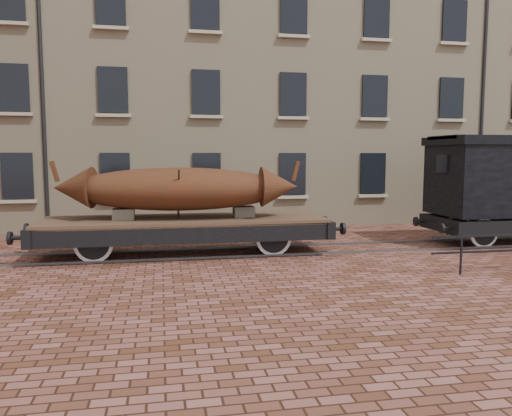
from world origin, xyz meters
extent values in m
plane|color=#4F291A|center=(0.00, 0.00, 0.00)|extent=(90.00, 90.00, 0.00)
cube|color=beige|center=(3.00, 10.00, 7.00)|extent=(40.00, 10.00, 14.00)
cube|color=black|center=(-9.50, 4.96, 2.20)|extent=(1.10, 0.12, 1.70)
cube|color=tan|center=(-9.50, 4.90, 1.25)|extent=(1.30, 0.18, 0.12)
cube|color=black|center=(-6.00, 4.96, 2.20)|extent=(1.10, 0.12, 1.70)
cube|color=tan|center=(-6.00, 4.90, 1.25)|extent=(1.30, 0.18, 0.12)
cube|color=black|center=(-2.50, 4.96, 2.20)|extent=(1.10, 0.12, 1.70)
cube|color=tan|center=(-2.50, 4.90, 1.25)|extent=(1.30, 0.18, 0.12)
cube|color=black|center=(1.00, 4.96, 2.20)|extent=(1.10, 0.12, 1.70)
cube|color=tan|center=(1.00, 4.90, 1.25)|extent=(1.30, 0.18, 0.12)
cube|color=black|center=(4.50, 4.96, 2.20)|extent=(1.10, 0.12, 1.70)
cube|color=tan|center=(4.50, 4.90, 1.25)|extent=(1.30, 0.18, 0.12)
cube|color=black|center=(8.00, 4.96, 2.20)|extent=(1.10, 0.12, 1.70)
cube|color=tan|center=(8.00, 4.90, 1.25)|extent=(1.30, 0.18, 0.12)
cube|color=black|center=(-9.50, 4.96, 5.40)|extent=(1.10, 0.12, 1.70)
cube|color=tan|center=(-9.50, 4.90, 4.45)|extent=(1.30, 0.18, 0.12)
cube|color=black|center=(-6.00, 4.96, 5.40)|extent=(1.10, 0.12, 1.70)
cube|color=tan|center=(-6.00, 4.90, 4.45)|extent=(1.30, 0.18, 0.12)
cube|color=black|center=(-2.50, 4.96, 5.40)|extent=(1.10, 0.12, 1.70)
cube|color=tan|center=(-2.50, 4.90, 4.45)|extent=(1.30, 0.18, 0.12)
cube|color=black|center=(1.00, 4.96, 5.40)|extent=(1.10, 0.12, 1.70)
cube|color=tan|center=(1.00, 4.90, 4.45)|extent=(1.30, 0.18, 0.12)
cube|color=black|center=(4.50, 4.96, 5.40)|extent=(1.10, 0.12, 1.70)
cube|color=tan|center=(4.50, 4.90, 4.45)|extent=(1.30, 0.18, 0.12)
cube|color=black|center=(8.00, 4.96, 5.40)|extent=(1.10, 0.12, 1.70)
cube|color=tan|center=(8.00, 4.90, 4.45)|extent=(1.30, 0.18, 0.12)
cube|color=tan|center=(-9.50, 4.90, 7.65)|extent=(1.30, 0.18, 0.12)
cube|color=black|center=(-6.00, 4.96, 8.60)|extent=(1.10, 0.12, 1.70)
cube|color=tan|center=(-6.00, 4.90, 7.65)|extent=(1.30, 0.18, 0.12)
cube|color=black|center=(-2.50, 4.96, 8.60)|extent=(1.10, 0.12, 1.70)
cube|color=tan|center=(-2.50, 4.90, 7.65)|extent=(1.30, 0.18, 0.12)
cube|color=black|center=(1.00, 4.96, 8.60)|extent=(1.10, 0.12, 1.70)
cube|color=tan|center=(1.00, 4.90, 7.65)|extent=(1.30, 0.18, 0.12)
cube|color=black|center=(4.50, 4.96, 8.60)|extent=(1.10, 0.12, 1.70)
cube|color=tan|center=(4.50, 4.90, 7.65)|extent=(1.30, 0.18, 0.12)
cube|color=black|center=(8.00, 4.96, 8.60)|extent=(1.10, 0.12, 1.70)
cube|color=tan|center=(8.00, 4.90, 7.65)|extent=(1.30, 0.18, 0.12)
cylinder|color=black|center=(-8.50, 4.95, 7.00)|extent=(0.14, 0.14, 14.00)
cylinder|color=black|center=(9.50, 4.95, 7.00)|extent=(0.14, 0.14, 14.00)
cube|color=#59595E|center=(0.00, -0.72, 0.03)|extent=(30.00, 0.08, 0.06)
cube|color=#59595E|center=(0.00, 0.72, 0.03)|extent=(30.00, 0.08, 0.06)
cylinder|color=black|center=(3.00, -3.80, 0.50)|extent=(0.06, 0.06, 1.00)
cube|color=#423222|center=(-3.61, 0.00, 1.04)|extent=(8.26, 2.42, 0.13)
cube|color=black|center=(-3.61, -1.12, 0.77)|extent=(8.26, 0.18, 0.50)
cube|color=black|center=(-3.61, 1.12, 0.77)|extent=(8.26, 0.18, 0.50)
cube|color=black|center=(-7.74, 0.00, 0.77)|extent=(0.24, 2.53, 0.50)
cylinder|color=black|center=(-8.05, -0.83, 0.77)|extent=(0.39, 0.11, 0.11)
cylinder|color=black|center=(-8.23, -0.83, 0.77)|extent=(0.09, 0.35, 0.35)
cylinder|color=black|center=(-8.05, 0.83, 0.77)|extent=(0.39, 0.11, 0.11)
cylinder|color=black|center=(-8.23, 0.83, 0.77)|extent=(0.09, 0.35, 0.35)
cube|color=black|center=(0.53, 0.00, 0.77)|extent=(0.24, 2.53, 0.50)
cylinder|color=black|center=(0.84, -0.83, 0.77)|extent=(0.39, 0.11, 0.11)
cylinder|color=black|center=(1.02, -0.83, 0.77)|extent=(0.09, 0.35, 0.35)
cylinder|color=black|center=(0.84, 0.83, 0.77)|extent=(0.39, 0.11, 0.11)
cylinder|color=black|center=(1.02, 0.83, 0.77)|extent=(0.09, 0.35, 0.35)
cylinder|color=black|center=(-6.14, 0.00, 0.53)|extent=(0.11, 2.09, 0.11)
cylinder|color=white|center=(-6.14, -0.72, 0.53)|extent=(1.06, 0.08, 1.06)
cylinder|color=black|center=(-6.14, -0.72, 0.53)|extent=(0.87, 0.11, 0.87)
cube|color=black|center=(-6.14, -0.85, 0.79)|extent=(0.99, 0.09, 0.11)
cylinder|color=white|center=(-6.14, 0.72, 0.53)|extent=(1.06, 0.08, 1.06)
cylinder|color=black|center=(-6.14, 0.72, 0.53)|extent=(0.87, 0.11, 0.87)
cube|color=black|center=(-6.14, 0.85, 0.79)|extent=(0.99, 0.09, 0.11)
cylinder|color=black|center=(-1.07, 0.00, 0.53)|extent=(0.11, 2.09, 0.11)
cylinder|color=white|center=(-1.07, -0.72, 0.53)|extent=(1.06, 0.08, 1.06)
cylinder|color=black|center=(-1.07, -0.72, 0.53)|extent=(0.87, 0.11, 0.87)
cube|color=black|center=(-1.07, -0.85, 0.79)|extent=(0.99, 0.09, 0.11)
cylinder|color=white|center=(-1.07, 0.72, 0.53)|extent=(1.06, 0.08, 1.06)
cylinder|color=black|center=(-1.07, 0.72, 0.53)|extent=(0.87, 0.11, 0.87)
cube|color=black|center=(-1.07, 0.85, 0.79)|extent=(0.99, 0.09, 0.11)
cube|color=black|center=(-3.61, 0.00, 0.61)|extent=(4.41, 0.07, 0.07)
cube|color=#736C5A|center=(-5.37, 0.00, 1.26)|extent=(0.61, 0.55, 0.31)
cube|color=#736C5A|center=(-1.84, 0.00, 1.26)|extent=(0.61, 0.55, 0.31)
ellipsoid|color=#532510|center=(-3.80, 0.00, 1.96)|extent=(6.50, 2.57, 1.27)
cone|color=#532510|center=(-6.79, 0.29, 2.02)|extent=(1.20, 1.30, 1.20)
cube|color=#532510|center=(-7.28, 0.34, 2.49)|extent=(0.26, 0.15, 0.61)
cone|color=#532510|center=(-0.80, -0.29, 2.02)|extent=(1.20, 1.30, 1.20)
cube|color=#532510|center=(-0.31, -0.34, 2.49)|extent=(0.26, 0.15, 0.61)
cylinder|color=#3E2D20|center=(-3.80, -0.51, 1.83)|extent=(0.05, 1.08, 1.49)
cylinder|color=#3E2D20|center=(-3.80, 0.51, 1.83)|extent=(0.05, 1.08, 1.49)
cube|color=black|center=(7.70, 1.09, 0.69)|extent=(5.96, 0.16, 0.45)
cube|color=black|center=(4.72, 0.00, 0.69)|extent=(0.22, 2.38, 0.45)
cylinder|color=black|center=(4.27, -0.79, 0.69)|extent=(0.08, 0.32, 0.32)
cylinder|color=black|center=(4.27, 0.79, 0.69)|extent=(0.08, 0.32, 0.32)
cylinder|color=black|center=(5.81, 0.00, 0.48)|extent=(0.10, 1.89, 0.10)
cylinder|color=white|center=(5.81, -0.72, 0.48)|extent=(0.95, 0.07, 0.95)
cylinder|color=black|center=(5.81, -0.72, 0.48)|extent=(0.78, 0.10, 0.78)
cylinder|color=white|center=(5.81, 0.72, 0.48)|extent=(0.95, 0.07, 0.95)
cylinder|color=black|center=(5.81, 0.72, 0.48)|extent=(0.78, 0.10, 0.78)
cube|color=black|center=(4.70, 0.00, 2.68)|extent=(0.08, 0.60, 0.60)
camera|label=1|loc=(-4.27, -14.80, 2.94)|focal=35.00mm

